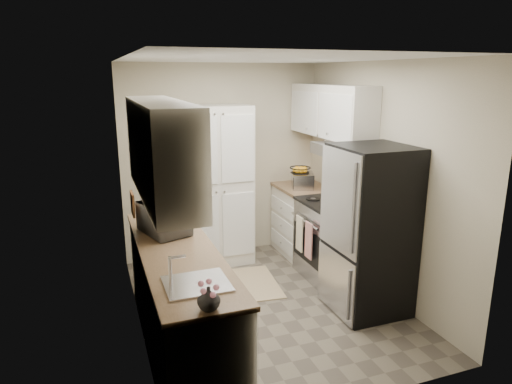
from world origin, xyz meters
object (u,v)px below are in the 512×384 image
at_px(refrigerator, 370,230).
at_px(toaster_oven, 303,180).
at_px(electric_range, 332,238).
at_px(microwave, 165,219).
at_px(wine_bottle, 160,205).
at_px(pantry_cabinet, 214,186).

height_order(refrigerator, toaster_oven, refrigerator).
bearing_deg(electric_range, toaster_oven, 92.34).
distance_m(electric_range, refrigerator, 0.88).
relative_size(microwave, toaster_oven, 1.48).
bearing_deg(microwave, refrigerator, -120.29).
xyz_separation_m(wine_bottle, toaster_oven, (1.94, 0.75, -0.06)).
bearing_deg(refrigerator, toaster_oven, 89.86).
height_order(pantry_cabinet, refrigerator, pantry_cabinet).
relative_size(pantry_cabinet, refrigerator, 1.18).
relative_size(electric_range, microwave, 2.23).
bearing_deg(toaster_oven, refrigerator, -69.26).
relative_size(microwave, wine_bottle, 1.59).
xyz_separation_m(refrigerator, toaster_oven, (0.00, 1.56, 0.17)).
xyz_separation_m(electric_range, toaster_oven, (-0.03, 0.76, 0.54)).
height_order(wine_bottle, toaster_oven, wine_bottle).
bearing_deg(electric_range, pantry_cabinet, 141.78).
relative_size(wine_bottle, toaster_oven, 0.93).
bearing_deg(wine_bottle, microwave, -93.09).
bearing_deg(refrigerator, electric_range, 87.52).
xyz_separation_m(microwave, toaster_oven, (1.96, 1.13, -0.04)).
distance_m(pantry_cabinet, electric_range, 1.58).
distance_m(pantry_cabinet, refrigerator, 2.07).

